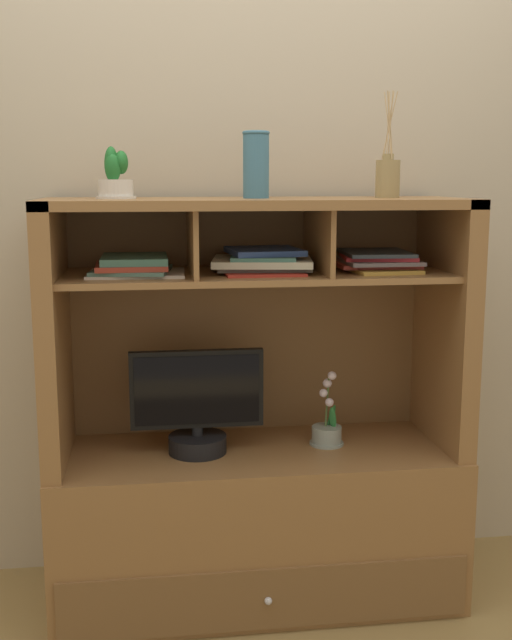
{
  "coord_description": "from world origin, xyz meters",
  "views": [
    {
      "loc": [
        -0.34,
        -2.45,
        1.4
      ],
      "look_at": [
        0.0,
        0.0,
        0.95
      ],
      "focal_mm": 43.75,
      "sensor_mm": 36.0,
      "label": 1
    }
  ],
  "objects_px": {
    "media_console": "(256,473)",
    "magazine_stack_centre": "(263,261)",
    "magazine_stack_left": "(134,266)",
    "diffuser_bottle": "(388,177)",
    "tv_monitor": "(197,409)",
    "potted_orchid": "(327,430)",
    "magazine_stack_right": "(377,261)",
    "ceramic_vase": "(256,165)",
    "potted_succulent": "(115,178)"
  },
  "relations": [
    {
      "from": "media_console",
      "to": "magazine_stack_centre",
      "type": "bearing_deg",
      "value": -1.03
    },
    {
      "from": "magazine_stack_left",
      "to": "diffuser_bottle",
      "type": "xyz_separation_m",
      "value": [
        0.82,
        0.04,
        0.27
      ]
    },
    {
      "from": "tv_monitor",
      "to": "diffuser_bottle",
      "type": "height_order",
      "value": "diffuser_bottle"
    },
    {
      "from": "magazine_stack_left",
      "to": "magazine_stack_centre",
      "type": "bearing_deg",
      "value": 3.32
    },
    {
      "from": "media_console",
      "to": "potted_orchid",
      "type": "height_order",
      "value": "media_console"
    },
    {
      "from": "magazine_stack_centre",
      "to": "magazine_stack_right",
      "type": "xyz_separation_m",
      "value": [
        0.38,
        -0.0,
        -0.0
      ]
    },
    {
      "from": "magazine_stack_centre",
      "to": "magazine_stack_right",
      "type": "bearing_deg",
      "value": -0.26
    },
    {
      "from": "potted_orchid",
      "to": "ceramic_vase",
      "type": "relative_size",
      "value": 1.25
    },
    {
      "from": "potted_orchid",
      "to": "magazine_stack_left",
      "type": "xyz_separation_m",
      "value": [
        -0.63,
        -0.02,
        0.57
      ]
    },
    {
      "from": "potted_orchid",
      "to": "magazine_stack_centre",
      "type": "distance_m",
      "value": 0.62
    },
    {
      "from": "potted_succulent",
      "to": "potted_orchid",
      "type": "bearing_deg",
      "value": -0.61
    },
    {
      "from": "magazine_stack_centre",
      "to": "ceramic_vase",
      "type": "xyz_separation_m",
      "value": [
        -0.02,
        -0.01,
        0.3
      ]
    },
    {
      "from": "magazine_stack_left",
      "to": "ceramic_vase",
      "type": "relative_size",
      "value": 1.47
    },
    {
      "from": "media_console",
      "to": "magazine_stack_centre",
      "type": "distance_m",
      "value": 0.71
    },
    {
      "from": "potted_orchid",
      "to": "potted_succulent",
      "type": "distance_m",
      "value": 1.08
    },
    {
      "from": "tv_monitor",
      "to": "magazine_stack_centre",
      "type": "height_order",
      "value": "magazine_stack_centre"
    },
    {
      "from": "media_console",
      "to": "potted_orchid",
      "type": "distance_m",
      "value": 0.28
    },
    {
      "from": "diffuser_bottle",
      "to": "potted_succulent",
      "type": "relative_size",
      "value": 2.12
    },
    {
      "from": "potted_orchid",
      "to": "magazine_stack_centre",
      "type": "xyz_separation_m",
      "value": [
        -0.22,
        -0.0,
        0.57
      ]
    },
    {
      "from": "media_console",
      "to": "magazine_stack_left",
      "type": "relative_size",
      "value": 4.4
    },
    {
      "from": "media_console",
      "to": "potted_orchid",
      "type": "xyz_separation_m",
      "value": [
        0.24,
        0.0,
        0.14
      ]
    },
    {
      "from": "potted_orchid",
      "to": "diffuser_bottle",
      "type": "xyz_separation_m",
      "value": [
        0.19,
        0.02,
        0.84
      ]
    },
    {
      "from": "magazine_stack_left",
      "to": "media_console",
      "type": "bearing_deg",
      "value": 3.57
    },
    {
      "from": "diffuser_bottle",
      "to": "potted_succulent",
      "type": "xyz_separation_m",
      "value": [
        -0.87,
        -0.01,
        -0.0
      ]
    },
    {
      "from": "potted_succulent",
      "to": "magazine_stack_centre",
      "type": "bearing_deg",
      "value": -1.0
    },
    {
      "from": "tv_monitor",
      "to": "ceramic_vase",
      "type": "xyz_separation_m",
      "value": [
        0.19,
        0.01,
        0.78
      ]
    },
    {
      "from": "diffuser_bottle",
      "to": "magazine_stack_right",
      "type": "bearing_deg",
      "value": -151.29
    },
    {
      "from": "tv_monitor",
      "to": "potted_orchid",
      "type": "xyz_separation_m",
      "value": [
        0.44,
        0.02,
        -0.1
      ]
    },
    {
      "from": "tv_monitor",
      "to": "potted_orchid",
      "type": "bearing_deg",
      "value": 2.42
    },
    {
      "from": "tv_monitor",
      "to": "magazine_stack_centre",
      "type": "xyz_separation_m",
      "value": [
        0.22,
        0.02,
        0.48
      ]
    },
    {
      "from": "potted_orchid",
      "to": "ceramic_vase",
      "type": "height_order",
      "value": "ceramic_vase"
    },
    {
      "from": "magazine_stack_left",
      "to": "diffuser_bottle",
      "type": "height_order",
      "value": "diffuser_bottle"
    },
    {
      "from": "ceramic_vase",
      "to": "magazine_stack_left",
      "type": "bearing_deg",
      "value": -177.71
    },
    {
      "from": "potted_orchid",
      "to": "magazine_stack_left",
      "type": "height_order",
      "value": "magazine_stack_left"
    },
    {
      "from": "magazine_stack_right",
      "to": "tv_monitor",
      "type": "bearing_deg",
      "value": -178.45
    },
    {
      "from": "media_console",
      "to": "tv_monitor",
      "type": "relative_size",
      "value": 3.1
    },
    {
      "from": "potted_orchid",
      "to": "ceramic_vase",
      "type": "bearing_deg",
      "value": -177.87
    },
    {
      "from": "tv_monitor",
      "to": "potted_orchid",
      "type": "relative_size",
      "value": 1.68
    },
    {
      "from": "magazine_stack_left",
      "to": "magazine_stack_right",
      "type": "relative_size",
      "value": 0.97
    },
    {
      "from": "magazine_stack_centre",
      "to": "potted_succulent",
      "type": "distance_m",
      "value": 0.53
    },
    {
      "from": "media_console",
      "to": "potted_succulent",
      "type": "distance_m",
      "value": 1.07
    },
    {
      "from": "media_console",
      "to": "ceramic_vase",
      "type": "height_order",
      "value": "ceramic_vase"
    },
    {
      "from": "diffuser_bottle",
      "to": "ceramic_vase",
      "type": "distance_m",
      "value": 0.44
    },
    {
      "from": "media_console",
      "to": "magazine_stack_right",
      "type": "relative_size",
      "value": 4.25
    },
    {
      "from": "media_console",
      "to": "ceramic_vase",
      "type": "bearing_deg",
      "value": -90.0
    },
    {
      "from": "magazine_stack_right",
      "to": "ceramic_vase",
      "type": "relative_size",
      "value": 1.52
    },
    {
      "from": "media_console",
      "to": "tv_monitor",
      "type": "height_order",
      "value": "media_console"
    },
    {
      "from": "potted_succulent",
      "to": "ceramic_vase",
      "type": "relative_size",
      "value": 0.77
    },
    {
      "from": "media_console",
      "to": "potted_succulent",
      "type": "height_order",
      "value": "potted_succulent"
    },
    {
      "from": "magazine_stack_centre",
      "to": "magazine_stack_right",
      "type": "relative_size",
      "value": 1.1
    }
  ]
}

